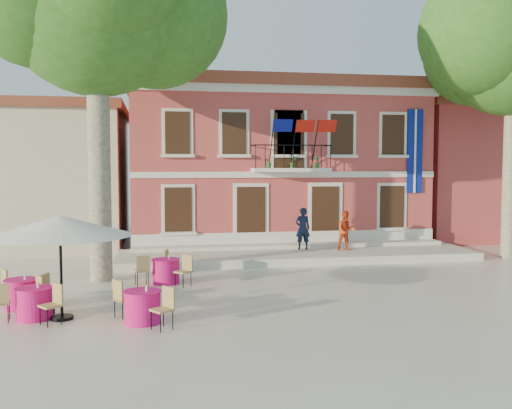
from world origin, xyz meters
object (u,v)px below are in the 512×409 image
object	(u,v)px
pedestrian_orange	(346,231)
patio_umbrella	(60,226)
cafe_table_3	(166,270)
cafe_table_1	(142,306)
pedestrian_navy	(303,228)
cafe_table_2	(22,293)
plane_tree_west	(96,0)
cafe_table_0	(35,302)

from	to	relation	value
pedestrian_orange	patio_umbrella	bearing A→B (deg)	-138.05
patio_umbrella	cafe_table_3	world-z (taller)	patio_umbrella
patio_umbrella	cafe_table_1	xyz separation A→B (m)	(1.92, -0.68, -1.83)
pedestrian_navy	cafe_table_2	distance (m)	11.52
plane_tree_west	pedestrian_navy	distance (m)	11.32
cafe_table_1	patio_umbrella	bearing A→B (deg)	160.60
cafe_table_1	plane_tree_west	bearing A→B (deg)	105.04
cafe_table_3	pedestrian_navy	bearing A→B (deg)	37.69
pedestrian_orange	cafe_table_0	xyz separation A→B (m)	(-10.36, -7.36, -0.66)
cafe_table_0	cafe_table_1	size ratio (longest dim) A/B	1.03
pedestrian_orange	cafe_table_3	world-z (taller)	pedestrian_orange
cafe_table_0	cafe_table_2	bearing A→B (deg)	115.78
plane_tree_west	patio_umbrella	bearing A→B (deg)	-96.34
patio_umbrella	cafe_table_3	size ratio (longest dim) A/B	1.85
plane_tree_west	cafe_table_3	world-z (taller)	plane_tree_west
plane_tree_west	pedestrian_orange	distance (m)	12.36
cafe_table_3	cafe_table_2	bearing A→B (deg)	-145.70
cafe_table_0	plane_tree_west	bearing A→B (deg)	75.38
cafe_table_1	cafe_table_3	xyz separation A→B (m)	(0.62, 4.45, 0.01)
pedestrian_orange	cafe_table_3	bearing A→B (deg)	-148.28
cafe_table_0	cafe_table_3	distance (m)	4.84
plane_tree_west	cafe_table_3	xyz separation A→B (m)	(2.03, -0.81, -8.39)
plane_tree_west	cafe_table_0	world-z (taller)	plane_tree_west
pedestrian_orange	cafe_table_2	bearing A→B (deg)	-145.81
cafe_table_2	cafe_table_3	world-z (taller)	same
pedestrian_orange	pedestrian_navy	bearing A→B (deg)	165.36
cafe_table_3	cafe_table_0	bearing A→B (deg)	-131.25
cafe_table_1	cafe_table_3	size ratio (longest dim) A/B	0.98
patio_umbrella	cafe_table_0	bearing A→B (deg)	168.32
pedestrian_navy	cafe_table_2	bearing A→B (deg)	37.60
plane_tree_west	pedestrian_navy	size ratio (longest dim) A/B	7.05
cafe_table_0	cafe_table_2	world-z (taller)	same
patio_umbrella	cafe_table_3	xyz separation A→B (m)	(2.54, 3.77, -1.83)
cafe_table_0	cafe_table_3	bearing A→B (deg)	48.75
pedestrian_orange	cafe_table_3	xyz separation A→B (m)	(-7.17, -3.72, -0.66)
pedestrian_navy	cafe_table_2	size ratio (longest dim) A/B	0.91
plane_tree_west	cafe_table_0	xyz separation A→B (m)	(-1.16, -4.44, -8.39)
cafe_table_2	plane_tree_west	bearing A→B (deg)	63.19
cafe_table_1	cafe_table_2	bearing A→B (deg)	148.38
pedestrian_navy	pedestrian_orange	size ratio (longest dim) A/B	1.07
plane_tree_west	cafe_table_2	distance (m)	9.19
pedestrian_navy	cafe_table_2	world-z (taller)	pedestrian_navy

